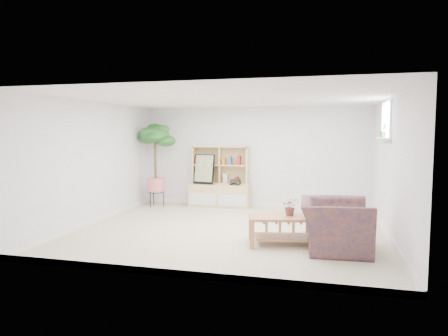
% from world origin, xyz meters
% --- Properties ---
extents(floor, '(5.50, 5.00, 0.01)m').
position_xyz_m(floor, '(0.00, 0.00, 0.00)').
color(floor, '#BCAE89').
rests_on(floor, ground).
extents(ceiling, '(5.50, 5.00, 0.01)m').
position_xyz_m(ceiling, '(0.00, 0.00, 2.40)').
color(ceiling, white).
rests_on(ceiling, walls).
extents(walls, '(5.51, 5.01, 2.40)m').
position_xyz_m(walls, '(0.00, 0.00, 1.20)').
color(walls, white).
rests_on(walls, floor).
extents(baseboard, '(5.50, 5.00, 0.10)m').
position_xyz_m(baseboard, '(0.00, 0.00, 0.05)').
color(baseboard, white).
rests_on(baseboard, floor).
extents(window, '(0.10, 0.98, 0.68)m').
position_xyz_m(window, '(2.73, 0.60, 2.00)').
color(window, white).
rests_on(window, walls).
extents(window_sill, '(0.14, 1.00, 0.04)m').
position_xyz_m(window_sill, '(2.67, 0.60, 1.68)').
color(window_sill, white).
rests_on(window_sill, walls).
extents(storage_unit, '(1.46, 0.49, 1.46)m').
position_xyz_m(storage_unit, '(-0.78, 2.24, 0.73)').
color(storage_unit, tan).
rests_on(storage_unit, floor).
extents(poster, '(0.54, 0.21, 0.72)m').
position_xyz_m(poster, '(-1.15, 2.17, 0.91)').
color(poster, yellow).
rests_on(poster, storage_unit).
extents(toy_truck, '(0.33, 0.24, 0.16)m').
position_xyz_m(toy_truck, '(-0.37, 2.17, 0.63)').
color(toy_truck, black).
rests_on(toy_truck, storage_unit).
extents(coffee_table, '(1.24, 0.84, 0.46)m').
position_xyz_m(coffee_table, '(1.06, -0.67, 0.23)').
color(coffee_table, '#AD724B').
rests_on(coffee_table, floor).
extents(table_plant, '(0.27, 0.24, 0.28)m').
position_xyz_m(table_plant, '(1.15, -0.62, 0.61)').
color(table_plant, '#1C581C').
rests_on(table_plant, coffee_table).
extents(floor_tree, '(0.87, 0.87, 2.02)m').
position_xyz_m(floor_tree, '(-2.30, 1.91, 1.01)').
color(floor_tree, '#19501F').
rests_on(floor_tree, floor).
extents(armchair, '(1.07, 1.22, 0.87)m').
position_xyz_m(armchair, '(1.84, -0.80, 0.43)').
color(armchair, navy).
rests_on(armchair, floor).
extents(sill_plant, '(0.16, 0.13, 0.25)m').
position_xyz_m(sill_plant, '(2.67, 0.57, 1.83)').
color(sill_plant, '#19501F').
rests_on(sill_plant, window_sill).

